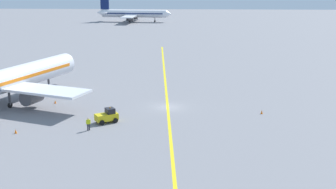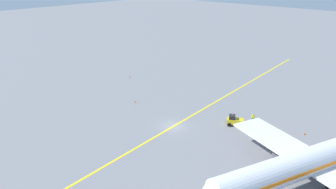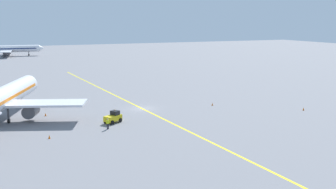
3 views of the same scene
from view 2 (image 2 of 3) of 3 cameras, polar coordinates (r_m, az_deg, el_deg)
ground_plane at (r=59.73m, az=0.96°, el=-5.55°), size 400.00×400.00×0.00m
apron_yellow_centreline at (r=59.73m, az=0.96°, el=-5.54°), size 8.71×119.74×0.01m
airplane_at_gate at (r=46.86m, az=24.05°, el=-10.47°), size 28.03×34.25×10.60m
baggage_tug_white at (r=60.95m, az=11.50°, el=-4.48°), size 3.34×2.87×2.11m
ground_crew_worker at (r=62.89m, az=14.56°, el=-3.92°), size 0.56×0.31×1.68m
traffic_cone_near_nose at (r=86.50m, az=-6.71°, el=3.12°), size 0.32×0.32×0.55m
traffic_cone_mid_apron at (r=61.43m, az=22.61°, el=-6.23°), size 0.32×0.32×0.55m
traffic_cone_by_wingtip at (r=70.36m, az=-5.86°, el=-1.14°), size 0.32×0.32×0.55m
traffic_cone_far_edge at (r=50.13m, az=15.47°, el=-11.71°), size 0.32×0.32×0.55m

